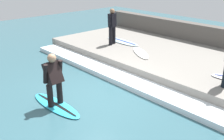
{
  "coord_description": "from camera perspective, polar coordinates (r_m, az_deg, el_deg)",
  "views": [
    {
      "loc": [
        -4.37,
        -5.51,
        3.63
      ],
      "look_at": [
        0.67,
        0.0,
        0.7
      ],
      "focal_mm": 42.0,
      "sensor_mm": 36.0,
      "label": 1
    }
  ],
  "objects": [
    {
      "name": "surfer_waiting_far",
      "position": [
        11.58,
        0.04,
        9.86
      ],
      "size": [
        0.52,
        0.34,
        1.58
      ],
      "color": "black",
      "rests_on": "concrete_ledge"
    },
    {
      "name": "concrete_ledge",
      "position": [
        10.64,
        13.65,
        2.06
      ],
      "size": [
        4.4,
        11.29,
        0.42
      ],
      "primitive_type": "cube",
      "color": "gray",
      "rests_on": "ground_plane"
    },
    {
      "name": "surfer_riding",
      "position": [
        7.2,
        -12.63,
        -1.55
      ],
      "size": [
        0.58,
        0.49,
        1.48
      ],
      "color": "black",
      "rests_on": "surfboard_riding"
    },
    {
      "name": "surfboard_spare",
      "position": [
        10.57,
        6.24,
        3.79
      ],
      "size": [
        1.27,
        1.62,
        0.06
      ],
      "color": "white",
      "rests_on": "concrete_ledge"
    },
    {
      "name": "surfboard_waiting_far",
      "position": [
        12.15,
        2.26,
        6.25
      ],
      "size": [
        0.69,
        2.03,
        0.07
      ],
      "color": "silver",
      "rests_on": "concrete_ledge"
    },
    {
      "name": "wave_foam_crest",
      "position": [
        8.76,
        3.82,
        -2.46
      ],
      "size": [
        0.82,
        10.73,
        0.18
      ],
      "primitive_type": "cube",
      "color": "silver",
      "rests_on": "ground_plane"
    },
    {
      "name": "back_wall",
      "position": [
        12.57,
        20.21,
        6.24
      ],
      "size": [
        0.5,
        11.86,
        1.24
      ],
      "primitive_type": "cube",
      "color": "#544F49",
      "rests_on": "ground_plane"
    },
    {
      "name": "surfboard_riding",
      "position": [
        7.57,
        -12.11,
        -7.48
      ],
      "size": [
        0.65,
        2.05,
        0.07
      ],
      "color": "#2DADD1",
      "rests_on": "ground_plane"
    },
    {
      "name": "ground_plane",
      "position": [
        7.91,
        -3.6,
        -5.93
      ],
      "size": [
        28.0,
        28.0,
        0.0
      ],
      "primitive_type": "plane",
      "color": "#335B66"
    }
  ]
}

